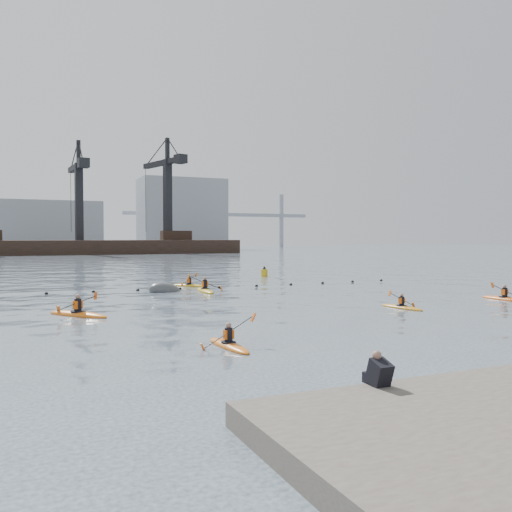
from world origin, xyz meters
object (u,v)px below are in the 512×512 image
at_px(kayaker_4, 505,298).
at_px(kayaker_5, 189,285).
at_px(kayaker_0, 229,344).
at_px(nav_buoy, 264,273).
at_px(kayaker_3, 205,290).
at_px(mooring_buoy, 165,291).
at_px(kayaker_2, 78,313).
at_px(kayaker_1, 402,307).

relative_size(kayaker_4, kayaker_5, 1.20).
xyz_separation_m(kayaker_0, kayaker_5, (5.46, 22.66, 0.00)).
distance_m(kayaker_4, nav_buoy, 23.94).
distance_m(kayaker_3, kayaker_5, 4.32).
relative_size(kayaker_3, nav_buoy, 3.14).
bearing_deg(nav_buoy, kayaker_5, -143.79).
relative_size(kayaker_5, mooring_buoy, 1.10).
bearing_deg(kayaker_5, kayaker_2, -165.52).
relative_size(kayaker_0, kayaker_1, 1.05).
relative_size(kayaker_3, kayaker_4, 1.12).
xyz_separation_m(kayaker_1, kayaker_3, (-6.70, 12.65, 0.03)).
distance_m(kayaker_0, kayaker_5, 23.31).
bearing_deg(kayaker_4, kayaker_5, -49.68).
bearing_deg(nav_buoy, kayaker_0, -116.87).
bearing_deg(kayaker_2, kayaker_1, -52.81).
distance_m(kayaker_1, mooring_buoy, 16.61).
height_order(kayaker_3, kayaker_5, kayaker_3).
bearing_deg(mooring_buoy, kayaker_3, -25.66).
bearing_deg(kayaker_0, kayaker_3, 70.12).
distance_m(kayaker_1, kayaker_5, 18.18).
relative_size(kayaker_2, kayaker_4, 1.01).
xyz_separation_m(kayaker_2, mooring_buoy, (6.76, 9.71, -0.11)).
xyz_separation_m(kayaker_3, kayaker_5, (0.17, 4.32, -0.02)).
bearing_deg(mooring_buoy, kayaker_2, -124.84).
height_order(kayaker_4, nav_buoy, kayaker_4).
bearing_deg(kayaker_2, kayaker_3, 4.34).
relative_size(kayaker_3, mooring_buoy, 1.49).
relative_size(kayaker_4, mooring_buoy, 1.33).
bearing_deg(kayaker_1, mooring_buoy, 115.08).
bearing_deg(kayaker_1, kayaker_5, 102.55).
height_order(kayaker_5, nav_buoy, nav_buoy).
xyz_separation_m(kayaker_2, kayaker_3, (9.25, 8.52, -0.00)).
xyz_separation_m(kayaker_3, mooring_buoy, (-2.49, 1.20, -0.11)).
relative_size(kayaker_1, kayaker_2, 0.86).
distance_m(kayaker_2, kayaker_3, 12.58).
distance_m(kayaker_2, kayaker_5, 15.93).
bearing_deg(mooring_buoy, kayaker_4, -37.37).
relative_size(kayaker_1, mooring_buoy, 1.16).
height_order(kayaker_2, mooring_buoy, kayaker_2).
distance_m(kayaker_0, kayaker_2, 10.59).
bearing_deg(kayaker_3, kayaker_2, -133.16).
bearing_deg(nav_buoy, kayaker_4, -77.69).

